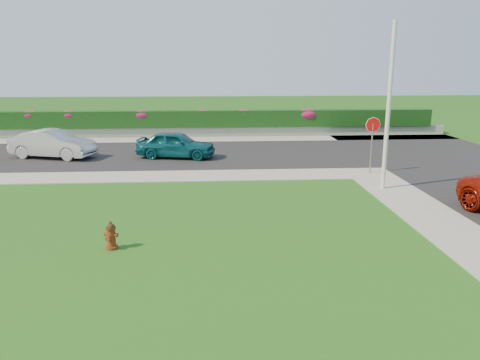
{
  "coord_description": "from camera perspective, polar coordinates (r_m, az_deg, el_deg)",
  "views": [
    {
      "loc": [
        0.07,
        -10.63,
        4.71
      ],
      "look_at": [
        1.03,
        4.62,
        0.9
      ],
      "focal_mm": 35.0,
      "sensor_mm": 36.0,
      "label": 1
    }
  ],
  "objects": [
    {
      "name": "utility_pole",
      "position": [
        18.33,
        17.65,
        8.34
      ],
      "size": [
        0.16,
        0.16,
        6.22
      ],
      "primitive_type": "cylinder",
      "color": "silver",
      "rests_on": "ground"
    },
    {
      "name": "flower_clump_f",
      "position": [
        31.97,
        8.24,
        7.93
      ],
      "size": [
        1.48,
        0.95,
        0.74
      ],
      "primitive_type": "ellipsoid",
      "color": "#A71C4F",
      "rests_on": "hedge"
    },
    {
      "name": "hedge",
      "position": [
        31.45,
        -5.59,
        7.43
      ],
      "size": [
        32.0,
        0.9,
        1.1
      ],
      "primitive_type": "cube",
      "color": "black",
      "rests_on": "retaining_wall"
    },
    {
      "name": "stop_sign",
      "position": [
        21.1,
        15.86,
        5.66
      ],
      "size": [
        0.68,
        0.06,
        2.49
      ],
      "rotation": [
        0.0,
        0.0,
        -0.35
      ],
      "color": "slate",
      "rests_on": "ground"
    },
    {
      "name": "flower_clump_a",
      "position": [
        33.39,
        -24.23,
        7.2
      ],
      "size": [
        1.19,
        0.77,
        0.6
      ],
      "primitive_type": "ellipsoid",
      "color": "#A71C4F",
      "rests_on": "hedge"
    },
    {
      "name": "flower_clump_d",
      "position": [
        31.29,
        -4.54,
        8.07
      ],
      "size": [
        1.01,
        0.65,
        0.5
      ],
      "primitive_type": "ellipsoid",
      "color": "#A71C4F",
      "rests_on": "hedge"
    },
    {
      "name": "sedan_silver",
      "position": [
        25.63,
        -21.86,
        4.1
      ],
      "size": [
        4.55,
        2.66,
        1.42
      ],
      "primitive_type": "imported",
      "rotation": [
        0.0,
        0.0,
        1.28
      ],
      "color": "#B1B4B9",
      "rests_on": "street_far"
    },
    {
      "name": "sidewalk_far",
      "position": [
        21.07,
        -20.26,
        0.26
      ],
      "size": [
        24.0,
        2.0,
        0.04
      ],
      "primitive_type": "cube",
      "color": "gray",
      "rests_on": "ground"
    },
    {
      "name": "sidewalk_beyond",
      "position": [
        30.01,
        -5.64,
        4.94
      ],
      "size": [
        34.0,
        2.0,
        0.04
      ],
      "primitive_type": "cube",
      "color": "gray",
      "rests_on": "ground"
    },
    {
      "name": "flower_clump_c",
      "position": [
        31.62,
        -11.85,
        7.77
      ],
      "size": [
        1.31,
        0.84,
        0.65
      ],
      "primitive_type": "ellipsoid",
      "color": "#A71C4F",
      "rests_on": "hedge"
    },
    {
      "name": "flower_clump_b",
      "position": [
        32.61,
        -20.09,
        7.44
      ],
      "size": [
        1.21,
        0.78,
        0.6
      ],
      "primitive_type": "ellipsoid",
      "color": "#A71C4F",
      "rests_on": "hedge"
    },
    {
      "name": "curb_corner",
      "position": [
        21.34,
        15.44,
        0.79
      ],
      "size": [
        2.0,
        2.0,
        0.04
      ],
      "primitive_type": "cube",
      "color": "gray",
      "rests_on": "ground"
    },
    {
      "name": "ground",
      "position": [
        11.62,
        -3.7,
        -9.93
      ],
      "size": [
        120.0,
        120.0,
        0.0
      ],
      "primitive_type": "plane",
      "color": "black",
      "rests_on": "ground"
    },
    {
      "name": "retaining_wall",
      "position": [
        31.45,
        -5.56,
        5.88
      ],
      "size": [
        34.0,
        0.4,
        0.6
      ],
      "primitive_type": "cube",
      "color": "gray",
      "rests_on": "ground"
    },
    {
      "name": "sedan_teal",
      "position": [
        24.06,
        -7.81,
        4.31
      ],
      "size": [
        4.2,
        2.37,
        1.35
      ],
      "primitive_type": "imported",
      "rotation": [
        0.0,
        0.0,
        1.36
      ],
      "color": "#0B4D56",
      "rests_on": "street_far"
    },
    {
      "name": "street_far",
      "position": [
        25.58,
        -15.01,
        2.95
      ],
      "size": [
        26.0,
        8.0,
        0.04
      ],
      "primitive_type": "cube",
      "color": "black",
      "rests_on": "ground"
    },
    {
      "name": "fire_hydrant",
      "position": [
        12.69,
        -15.45,
        -6.59
      ],
      "size": [
        0.39,
        0.37,
        0.75
      ],
      "rotation": [
        0.0,
        0.0,
        -0.33
      ],
      "color": "#53260D",
      "rests_on": "ground"
    },
    {
      "name": "flower_clump_e",
      "position": [
        31.37,
        0.41,
        8.09
      ],
      "size": [
        1.1,
        0.71,
        0.55
      ],
      "primitive_type": "ellipsoid",
      "color": "#A71C4F",
      "rests_on": "hedge"
    }
  ]
}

